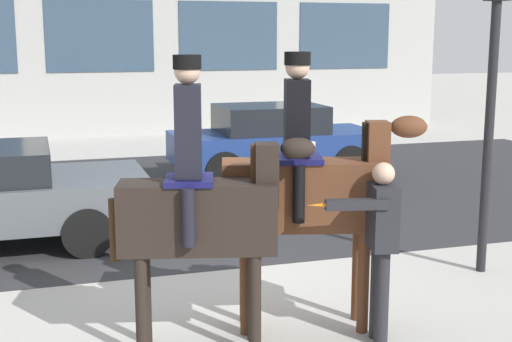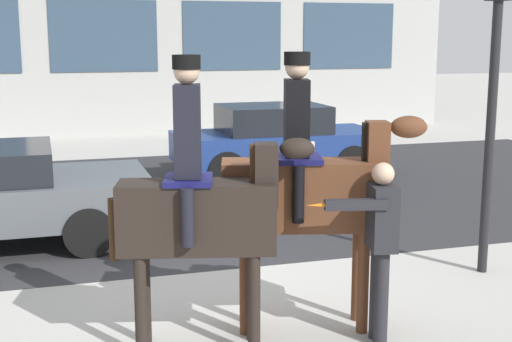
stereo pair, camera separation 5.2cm
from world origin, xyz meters
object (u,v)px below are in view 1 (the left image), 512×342
Objects in this scene: mounted_horse_lead at (201,206)px; street_car_far_lane at (273,140)px; mounted_horse_companion at (308,187)px; pedestrian_bystander at (380,238)px; traffic_light at (495,50)px.

mounted_horse_lead reaches higher than street_car_far_lane.
pedestrian_bystander is at bearing -31.65° from mounted_horse_companion.
mounted_horse_companion is 0.81m from pedestrian_bystander.
pedestrian_bystander is (0.49, -0.52, -0.39)m from mounted_horse_companion.
mounted_horse_lead is 0.65× the size of street_car_far_lane.
pedestrian_bystander is 7.74m from street_car_far_lane.
pedestrian_bystander is 0.43× the size of traffic_light.
mounted_horse_companion is at bearing -34.72° from pedestrian_bystander.
mounted_horse_lead is at bearing -0.29° from pedestrian_bystander.
street_car_far_lane is (3.11, 7.23, -0.54)m from mounted_horse_lead.
pedestrian_bystander is 3.02m from traffic_light.
mounted_horse_companion is 1.57× the size of pedestrian_bystander.
mounted_horse_lead is 1.56× the size of pedestrian_bystander.
street_car_far_lane is 6.43m from traffic_light.
pedestrian_bystander reaches higher than street_car_far_lane.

